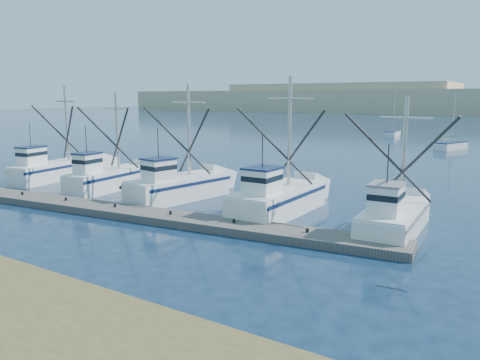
% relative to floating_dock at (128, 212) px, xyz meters
% --- Properties ---
extents(ground, '(500.00, 500.00, 0.00)m').
position_rel_floating_dock_xyz_m(ground, '(9.03, -5.75, -0.21)').
color(ground, '#0C1E36').
rests_on(ground, ground).
extents(floating_dock, '(31.98, 5.56, 0.43)m').
position_rel_floating_dock_xyz_m(floating_dock, '(0.00, 0.00, 0.00)').
color(floating_dock, '#5E5A54').
rests_on(floating_dock, ground).
extents(trawler_fleet, '(31.35, 8.55, 8.15)m').
position_rel_floating_dock_xyz_m(trawler_fleet, '(0.04, 4.88, 0.72)').
color(trawler_fleet, white).
rests_on(trawler_fleet, ground).
extents(sailboat_near, '(3.59, 5.94, 8.10)m').
position_rel_floating_dock_xyz_m(sailboat_near, '(10.28, 48.94, 0.28)').
color(sailboat_near, white).
rests_on(sailboat_near, ground).
extents(sailboat_far, '(2.19, 6.01, 8.10)m').
position_rel_floating_dock_xyz_m(sailboat_far, '(-2.01, 66.28, 0.28)').
color(sailboat_far, white).
rests_on(sailboat_far, ground).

